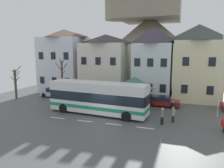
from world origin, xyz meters
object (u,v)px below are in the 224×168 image
object	(u,v)px
townhouse_00	(65,60)
bare_tree_00	(16,83)
townhouse_03	(197,63)
parked_car_00	(161,101)
parked_car_02	(55,92)
pedestrian_01	(173,107)
hilltop_castle	(149,46)
townhouse_02	(153,63)
transit_bus	(98,98)
pedestrian_02	(162,115)
bare_tree_01	(62,79)
pedestrian_00	(173,113)
bus_shelter	(135,83)
townhouse_01	(106,64)
flagpole	(222,71)
public_bench	(155,102)

from	to	relation	value
townhouse_00	bare_tree_00	distance (m)	8.93
townhouse_03	parked_car_00	xyz separation A→B (m)	(-4.15, -4.57, -4.51)
parked_car_02	pedestrian_01	world-z (taller)	pedestrian_01
townhouse_00	hilltop_castle	size ratio (longest dim) A/B	0.30
townhouse_02	transit_bus	world-z (taller)	townhouse_02
pedestrian_02	bare_tree_01	bearing A→B (deg)	158.26
townhouse_00	transit_bus	size ratio (longest dim) A/B	0.92
bare_tree_01	transit_bus	bearing A→B (deg)	-31.11
townhouse_00	townhouse_02	size ratio (longest dim) A/B	1.01
townhouse_02	pedestrian_00	xyz separation A→B (m)	(3.49, -10.90, -4.17)
townhouse_02	bare_tree_00	xyz separation A→B (m)	(-18.29, -7.42, -2.85)
bus_shelter	pedestrian_02	xyz separation A→B (m)	(3.72, -4.89, -2.13)
townhouse_01	parked_car_02	xyz separation A→B (m)	(-6.29, -4.75, -3.95)
flagpole	bare_tree_00	world-z (taller)	flagpole
townhouse_02	pedestrian_01	xyz separation A→B (m)	(3.35, -8.46, -4.16)
transit_bus	bare_tree_01	bearing A→B (deg)	153.49
pedestrian_02	townhouse_02	bearing A→B (deg)	102.13
pedestrian_00	flagpole	size ratio (longest dim) A/B	0.19
transit_bus	bare_tree_00	xyz separation A→B (m)	(-13.88, 3.13, 0.47)
townhouse_02	townhouse_03	size ratio (longest dim) A/B	0.99
pedestrian_00	bare_tree_00	size ratio (longest dim) A/B	0.33
townhouse_01	bare_tree_00	bearing A→B (deg)	-145.10
parked_car_00	pedestrian_01	world-z (taller)	pedestrian_01
townhouse_01	transit_bus	bearing A→B (deg)	-74.14
parked_car_00	flagpole	bearing A→B (deg)	-20.82
pedestrian_01	public_bench	bearing A→B (deg)	124.90
townhouse_01	bare_tree_00	size ratio (longest dim) A/B	1.97
bus_shelter	townhouse_02	bearing A→B (deg)	80.62
parked_car_02	townhouse_02	bearing A→B (deg)	-165.14
townhouse_02	transit_bus	bearing A→B (deg)	-112.72
pedestrian_00	transit_bus	bearing A→B (deg)	177.44
bare_tree_01	townhouse_01	bearing A→B (deg)	59.12
hilltop_castle	townhouse_03	bearing A→B (deg)	-61.81
townhouse_03	bare_tree_00	distance (m)	25.40
hilltop_castle	bus_shelter	xyz separation A→B (m)	(2.22, -24.02, -4.70)
pedestrian_02	public_bench	xyz separation A→B (m)	(-1.53, 6.77, -0.47)
pedestrian_00	bare_tree_00	distance (m)	22.10
bare_tree_01	public_bench	bearing A→B (deg)	5.66
townhouse_01	parked_car_00	size ratio (longest dim) A/B	2.12
townhouse_03	flagpole	world-z (taller)	townhouse_03
bus_shelter	public_bench	bearing A→B (deg)	40.73
bare_tree_01	flagpole	bearing A→B (deg)	-3.98
pedestrian_01	transit_bus	bearing A→B (deg)	-165.01
townhouse_03	bare_tree_01	xyz separation A→B (m)	(-17.30, -5.94, -2.13)
townhouse_03	bus_shelter	distance (m)	9.91
transit_bus	pedestrian_01	distance (m)	8.08
transit_bus	pedestrian_01	xyz separation A→B (m)	(7.76, 2.08, -0.85)
townhouse_02	parked_car_00	distance (m)	6.93
parked_car_02	flagpole	world-z (taller)	flagpole
townhouse_03	pedestrian_02	world-z (taller)	townhouse_03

